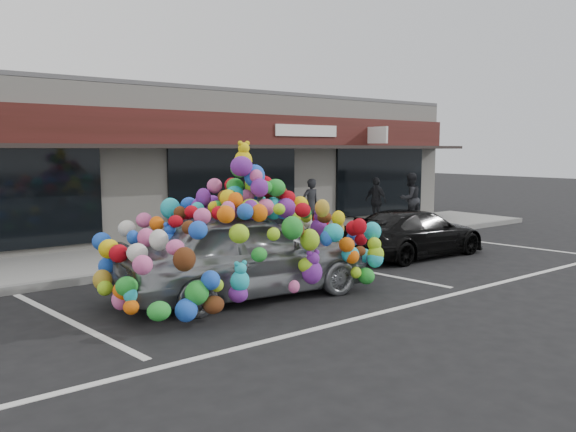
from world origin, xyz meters
TOP-DOWN VIEW (x-y plane):
  - ground at (0.00, 0.00)m, footprint 90.00×90.00m
  - shop_building at (0.00, 8.44)m, footprint 24.00×7.20m
  - sidewalk at (0.00, 4.00)m, footprint 26.00×3.00m
  - kerb at (0.00, 2.50)m, footprint 26.00×0.18m
  - parking_stripe_left at (-3.20, 0.20)m, footprint 0.73×4.37m
  - parking_stripe_mid at (2.80, 0.20)m, footprint 0.73×4.37m
  - parking_stripe_right at (8.20, 0.20)m, footprint 0.73×4.37m
  - lane_line at (2.00, -2.30)m, footprint 14.00×0.12m
  - toy_car at (-0.28, -0.14)m, footprint 3.22×4.96m
  - black_sedan at (5.01, 0.53)m, footprint 1.64×3.95m
  - pedestrian_a at (5.10, 4.61)m, footprint 0.58×0.40m
  - pedestrian_b at (8.58, 3.77)m, footprint 0.87×0.71m
  - pedestrian_c at (7.76, 4.51)m, footprint 0.90×0.38m

SIDE VIEW (x-z plane):
  - ground at x=0.00m, z-range 0.00..0.00m
  - parking_stripe_left at x=-3.20m, z-range 0.00..0.01m
  - parking_stripe_mid at x=2.80m, z-range 0.00..0.01m
  - parking_stripe_right at x=8.20m, z-range 0.00..0.01m
  - lane_line at x=2.00m, z-range 0.00..0.01m
  - sidewalk at x=0.00m, z-range 0.00..0.15m
  - kerb at x=0.00m, z-range -0.01..0.15m
  - black_sedan at x=5.01m, z-range 0.00..1.14m
  - pedestrian_c at x=7.76m, z-range 0.15..1.68m
  - pedestrian_a at x=5.10m, z-range 0.15..1.71m
  - toy_car at x=-0.28m, z-range -0.45..2.33m
  - pedestrian_b at x=8.58m, z-range 0.15..1.82m
  - shop_building at x=0.00m, z-range 0.01..4.32m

